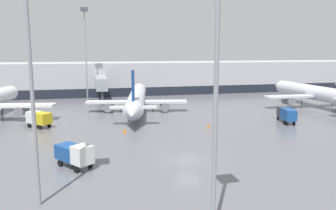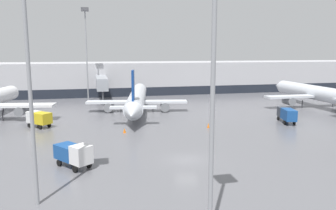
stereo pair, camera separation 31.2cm
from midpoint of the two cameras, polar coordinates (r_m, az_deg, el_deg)
ground_plane at (r=37.67m, az=3.16°, el=-9.45°), size 320.00×320.00×0.00m
terminal_building at (r=96.94m, az=-7.31°, el=4.73°), size 160.00×29.87×9.00m
parked_jet_1 at (r=66.61m, az=-5.61°, el=1.06°), size 20.38×37.11×9.11m
parked_jet_3 at (r=78.75m, az=24.26°, el=1.89°), size 23.72×33.98×8.99m
service_truck_0 at (r=59.72m, az=19.80°, el=-1.44°), size 3.05×5.92×2.51m
service_truck_1 at (r=56.51m, az=-21.71°, el=-2.13°), size 4.27×4.16×2.53m
service_truck_2 at (r=36.15m, az=-16.19°, el=-8.12°), size 4.25×4.83×2.60m
traffic_cone_0 at (r=53.05m, az=6.88°, el=-3.52°), size 0.40×0.40×0.78m
traffic_cone_2 at (r=49.77m, az=-7.71°, el=-4.43°), size 0.45×0.45×0.71m
apron_light_mast_5 at (r=83.25m, az=-14.38°, el=12.55°), size 1.80×1.80×22.45m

